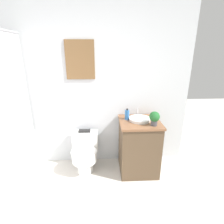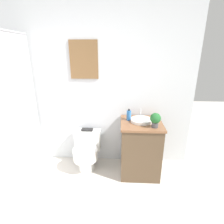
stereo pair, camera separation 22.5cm
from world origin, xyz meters
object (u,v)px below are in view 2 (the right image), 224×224
object	(u,v)px
book_on_tank	(87,130)
sink	(141,120)
soap_bottle	(129,115)
potted_plant	(155,119)
toilet	(87,151)

from	to	relation	value
book_on_tank	sink	bearing A→B (deg)	-10.62
soap_bottle	potted_plant	distance (m)	0.41
sink	book_on_tank	world-z (taller)	sink
sink	soap_bottle	size ratio (longest dim) A/B	2.05
book_on_tank	soap_bottle	bearing A→B (deg)	-9.00
potted_plant	book_on_tank	xyz separation A→B (m)	(-0.96, 0.34, -0.33)
toilet	soap_bottle	bearing A→B (deg)	2.59
sink	potted_plant	world-z (taller)	potted_plant
toilet	potted_plant	world-z (taller)	potted_plant
sink	book_on_tank	bearing A→B (deg)	169.38
toilet	soap_bottle	size ratio (longest dim) A/B	3.56
toilet	potted_plant	distance (m)	1.17
potted_plant	toilet	bearing A→B (deg)	167.79
sink	soap_bottle	xyz separation A→B (m)	(-0.18, 0.05, 0.05)
toilet	soap_bottle	distance (m)	0.86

